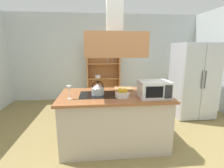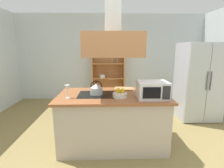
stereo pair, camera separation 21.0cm
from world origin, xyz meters
name	(u,v)px [view 1 (the left image)]	position (x,y,z in m)	size (l,w,h in m)	color
ground_plane	(117,150)	(0.00, 0.00, 0.00)	(7.80, 7.80, 0.00)	olive
wall_back	(105,58)	(0.00, 3.00, 1.35)	(6.00, 0.12, 2.70)	silver
kitchen_island	(114,119)	(-0.03, 0.22, 0.45)	(1.81, 0.99, 0.90)	#BBAE9E
range_hood	(114,38)	(-0.03, 0.22, 1.80)	(0.90, 0.70, 1.18)	#B47648
refrigerator	(193,80)	(2.02, 1.30, 0.89)	(0.90, 0.78, 1.78)	#AFB3C2
dish_cabinet	(103,75)	(-0.08, 2.78, 0.81)	(1.03, 0.40, 1.83)	#BD7C47
kettle	(98,89)	(-0.30, 0.22, 1.00)	(0.21, 0.21, 0.23)	#B2BFBF
cutting_board	(124,88)	(0.18, 0.57, 0.91)	(0.34, 0.24, 0.02)	#B1824C
microwave	(154,89)	(0.57, -0.01, 1.03)	(0.46, 0.35, 0.26)	silver
wine_glass_on_counter	(69,89)	(-0.74, 0.03, 1.05)	(0.08, 0.08, 0.21)	silver
fruit_bowl	(122,94)	(0.08, 0.05, 0.95)	(0.23, 0.23, 0.14)	silver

